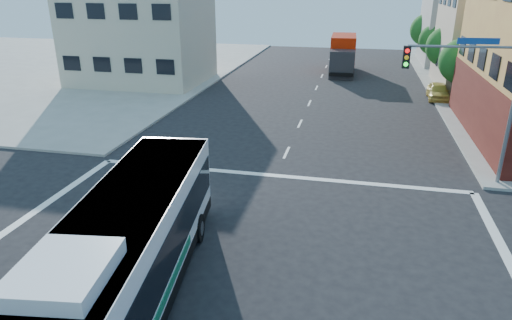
# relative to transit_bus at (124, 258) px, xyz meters

# --- Properties ---
(ground) EXTENTS (120.00, 120.00, 0.00)m
(ground) POSITION_rel_transit_bus_xyz_m (2.47, 1.61, -1.84)
(ground) COLOR black
(ground) RESTS_ON ground
(sidewalk_nw) EXTENTS (50.00, 50.00, 0.15)m
(sidewalk_nw) POSITION_rel_transit_bus_xyz_m (-32.53, 36.61, -1.77)
(sidewalk_nw) COLOR gray
(sidewalk_nw) RESTS_ON ground
(building_east_far) EXTENTS (12.06, 10.06, 10.00)m
(building_east_far) POSITION_rel_transit_bus_xyz_m (19.45, 49.59, 3.16)
(building_east_far) COLOR #9C9B97
(building_east_far) RESTS_ON ground
(building_west) EXTENTS (12.06, 10.06, 8.00)m
(building_west) POSITION_rel_transit_bus_xyz_m (-14.55, 31.59, 2.16)
(building_west) COLOR #BEB69D
(building_west) RESTS_ON ground
(signal_mast_ne) EXTENTS (7.91, 1.13, 8.07)m
(signal_mast_ne) POSITION_rel_transit_bus_xyz_m (11.55, 12.23, 3.14)
(signal_mast_ne) COLOR slate
(signal_mast_ne) RESTS_ON ground
(street_tree_a) EXTENTS (3.60, 3.60, 5.53)m
(street_tree_a) POSITION_rel_transit_bus_xyz_m (14.37, 29.53, 1.75)
(street_tree_a) COLOR #372614
(street_tree_a) RESTS_ON ground
(street_tree_b) EXTENTS (3.80, 3.80, 5.79)m
(street_tree_b) POSITION_rel_transit_bus_xyz_m (14.37, 37.53, 1.91)
(street_tree_b) COLOR #372614
(street_tree_b) RESTS_ON ground
(street_tree_c) EXTENTS (3.40, 3.40, 5.29)m
(street_tree_c) POSITION_rel_transit_bus_xyz_m (14.37, 45.53, 1.62)
(street_tree_c) COLOR #372614
(street_tree_c) RESTS_ON ground
(street_tree_d) EXTENTS (4.00, 4.00, 6.03)m
(street_tree_d) POSITION_rel_transit_bus_xyz_m (14.37, 53.53, 2.04)
(street_tree_d) COLOR #372614
(street_tree_d) RESTS_ON ground
(transit_bus) EXTENTS (4.43, 12.97, 3.77)m
(transit_bus) POSITION_rel_transit_bus_xyz_m (0.00, 0.00, 0.00)
(transit_bus) COLOR black
(transit_bus) RESTS_ON ground
(box_truck) EXTENTS (2.78, 8.74, 3.90)m
(box_truck) POSITION_rel_transit_bus_xyz_m (4.41, 41.02, 0.05)
(box_truck) COLOR #26272B
(box_truck) RESTS_ON ground
(parked_car) EXTENTS (1.79, 4.15, 1.39)m
(parked_car) POSITION_rel_transit_bus_xyz_m (12.91, 30.31, -1.14)
(parked_car) COLOR gold
(parked_car) RESTS_ON ground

